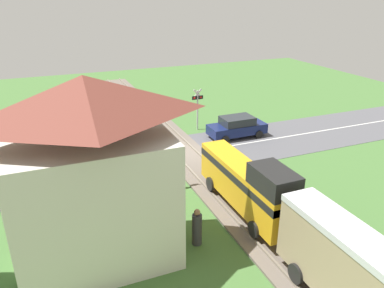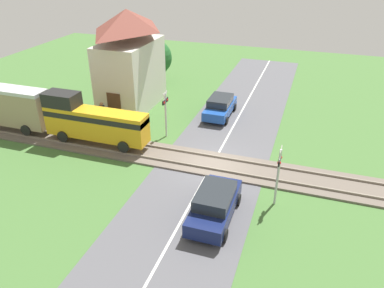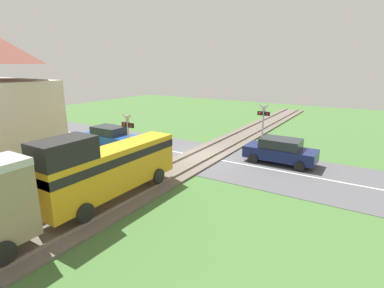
{
  "view_description": "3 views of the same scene",
  "coord_description": "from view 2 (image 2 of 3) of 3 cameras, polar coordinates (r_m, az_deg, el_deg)",
  "views": [
    {
      "loc": [
        8.34,
        21.57,
        10.19
      ],
      "look_at": [
        0.0,
        1.3,
        1.2
      ],
      "focal_mm": 35.0,
      "sensor_mm": 36.0,
      "label": 1
    },
    {
      "loc": [
        -18.76,
        -4.99,
        11.82
      ],
      "look_at": [
        0.0,
        1.3,
        1.2
      ],
      "focal_mm": 35.0,
      "sensor_mm": 36.0,
      "label": 2
    },
    {
      "loc": [
        -9.5,
        16.57,
        6.06
      ],
      "look_at": [
        0.0,
        1.3,
        1.2
      ],
      "focal_mm": 28.0,
      "sensor_mm": 36.0,
      "label": 3
    }
  ],
  "objects": [
    {
      "name": "track_bed",
      "position": [
        22.69,
        3.12,
        -3.01
      ],
      "size": [
        2.8,
        48.0,
        0.24
      ],
      "color": "#665B51",
      "rests_on": "ground_plane"
    },
    {
      "name": "car_near_crossing",
      "position": [
        18.16,
        3.48,
        -9.11
      ],
      "size": [
        4.31,
        1.94,
        1.58
      ],
      "color": "#141E4C",
      "rests_on": "ground_plane"
    },
    {
      "name": "crossing_signal_east_approach",
      "position": [
        25.22,
        -4.07,
        5.47
      ],
      "size": [
        0.9,
        0.18,
        3.28
      ],
      "color": "#B7B7B7",
      "rests_on": "ground_plane"
    },
    {
      "name": "pedestrian_by_station",
      "position": [
        28.27,
        -13.46,
        4.44
      ],
      "size": [
        0.43,
        0.43,
        1.72
      ],
      "color": "#333338",
      "rests_on": "ground_plane"
    },
    {
      "name": "road_surface",
      "position": [
        22.72,
        3.12,
        -3.14
      ],
      "size": [
        48.0,
        6.4,
        0.02
      ],
      "color": "#515156",
      "rests_on": "ground_plane"
    },
    {
      "name": "station_building",
      "position": [
        30.34,
        -9.45,
        12.35
      ],
      "size": [
        6.41,
        3.79,
        7.61
      ],
      "color": "beige",
      "rests_on": "ground_plane"
    },
    {
      "name": "crossing_signal_west_approach",
      "position": [
        18.82,
        13.07,
        -3.71
      ],
      "size": [
        0.9,
        0.18,
        3.28
      ],
      "color": "#B7B7B7",
      "rests_on": "ground_plane"
    },
    {
      "name": "car_far_side",
      "position": [
        28.93,
        4.31,
        5.77
      ],
      "size": [
        4.19,
        1.89,
        1.55
      ],
      "color": "#1E4CA8",
      "rests_on": "ground_plane"
    },
    {
      "name": "ground_plane",
      "position": [
        22.73,
        3.12,
        -3.16
      ],
      "size": [
        60.0,
        60.0,
        0.0
      ],
      "primitive_type": "plane",
      "color": "#426B33"
    },
    {
      "name": "tree_by_station",
      "position": [
        35.54,
        -5.75,
        12.95
      ],
      "size": [
        3.24,
        3.24,
        4.17
      ],
      "color": "brown",
      "rests_on": "ground_plane"
    }
  ]
}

